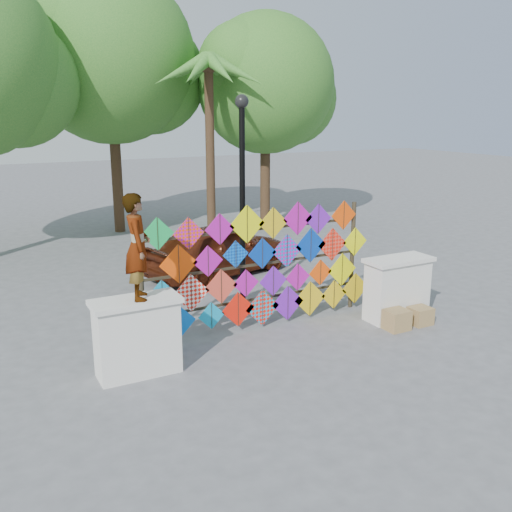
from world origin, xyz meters
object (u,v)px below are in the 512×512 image
object	(u,v)px
vendor_woman	(137,247)
sedan	(219,249)
lamppost	(242,182)
kite_rack	(264,267)

from	to	relation	value
vendor_woman	sedan	xyz separation A→B (m)	(3.45, 4.60, -1.44)
sedan	lamppost	size ratio (longest dim) A/B	0.89
vendor_woman	lamppost	size ratio (longest dim) A/B	0.37
vendor_woman	sedan	world-z (taller)	vendor_woman
vendor_woman	sedan	size ratio (longest dim) A/B	0.42
kite_rack	sedan	distance (m)	3.78
vendor_woman	sedan	distance (m)	5.93
vendor_woman	lamppost	world-z (taller)	lamppost
sedan	lamppost	xyz separation A→B (m)	(-0.53, -2.40, 2.01)
kite_rack	vendor_woman	world-z (taller)	vendor_woman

